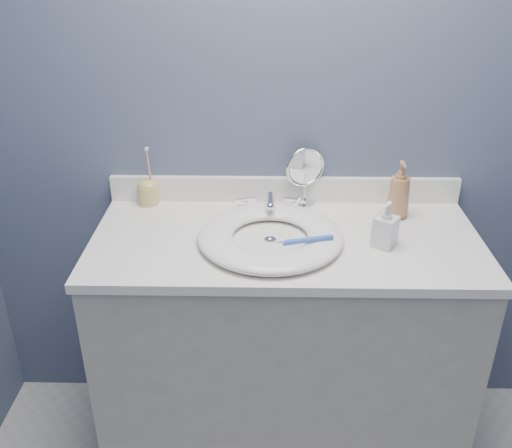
{
  "coord_description": "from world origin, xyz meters",
  "views": [
    {
      "loc": [
        -0.07,
        -0.59,
        1.74
      ],
      "look_at": [
        -0.09,
        0.94,
        0.94
      ],
      "focal_mm": 40.0,
      "sensor_mm": 36.0,
      "label": 1
    }
  ],
  "objects_px": {
    "soap_bottle_amber": "(399,190)",
    "soap_bottle_clear": "(386,225)",
    "toothbrush_holder": "(148,191)",
    "makeup_mirror": "(305,174)"
  },
  "relations": [
    {
      "from": "toothbrush_holder",
      "to": "soap_bottle_amber",
      "type": "bearing_deg",
      "value": -5.67
    },
    {
      "from": "makeup_mirror",
      "to": "soap_bottle_clear",
      "type": "xyz_separation_m",
      "value": [
        0.23,
        -0.29,
        -0.04
      ]
    },
    {
      "from": "soap_bottle_amber",
      "to": "soap_bottle_clear",
      "type": "distance_m",
      "value": 0.21
    },
    {
      "from": "makeup_mirror",
      "to": "soap_bottle_amber",
      "type": "bearing_deg",
      "value": -36.64
    },
    {
      "from": "soap_bottle_clear",
      "to": "toothbrush_holder",
      "type": "relative_size",
      "value": 0.69
    },
    {
      "from": "makeup_mirror",
      "to": "soap_bottle_clear",
      "type": "relative_size",
      "value": 1.47
    },
    {
      "from": "makeup_mirror",
      "to": "toothbrush_holder",
      "type": "relative_size",
      "value": 1.01
    },
    {
      "from": "makeup_mirror",
      "to": "toothbrush_holder",
      "type": "height_order",
      "value": "makeup_mirror"
    },
    {
      "from": "soap_bottle_amber",
      "to": "soap_bottle_clear",
      "type": "relative_size",
      "value": 1.36
    },
    {
      "from": "makeup_mirror",
      "to": "soap_bottle_amber",
      "type": "distance_m",
      "value": 0.32
    }
  ]
}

